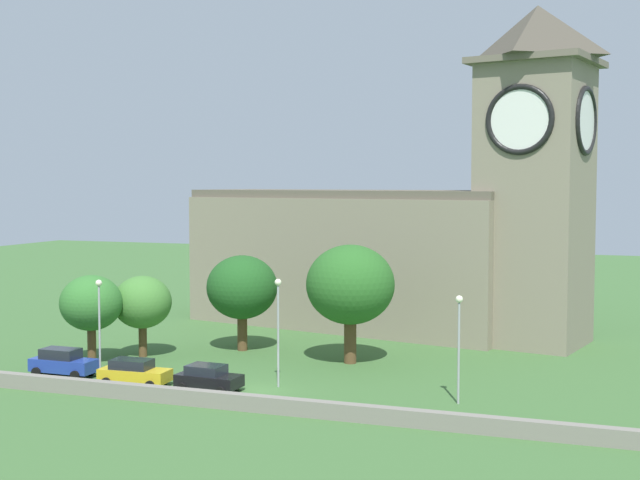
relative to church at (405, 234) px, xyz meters
The scene contains 13 objects.
ground_plane 13.50m from the church, 110.16° to the right, with size 200.00×200.00×0.00m, color #3D6633.
church is the anchor object (origin of this frame).
quay_barrier 30.50m from the church, 97.00° to the right, with size 54.25×0.70×0.94m, color gray.
car_blue 31.67m from the church, 124.29° to the right, with size 4.54×2.02×1.90m.
car_yellow 29.42m from the church, 113.58° to the right, with size 4.68×2.28×1.70m.
car_black 27.51m from the church, 103.53° to the right, with size 4.19×2.42×1.63m.
streetlamp_west_mid 29.00m from the church, 121.38° to the right, with size 0.44×0.44×6.59m.
streetlamp_central 23.66m from the church, 95.92° to the right, with size 0.44×0.44×6.99m.
streetlamp_east_mid 25.63m from the church, 68.43° to the right, with size 0.44×0.44×6.48m.
tree_by_tower 27.99m from the church, 130.64° to the right, with size 4.49×4.49×6.43m.
tree_riverside_west 14.93m from the church, 91.24° to the right, with size 6.43×6.43×8.65m.
tree_riverside_east 16.61m from the church, 126.88° to the right, with size 5.53×5.53×7.47m.
tree_churchyard 24.14m from the church, 131.66° to the right, with size 4.40×4.40×6.13m.
Camera 1 is at (22.40, -49.26, 13.15)m, focal length 48.71 mm.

